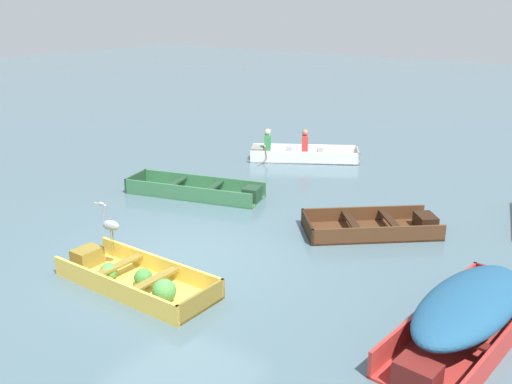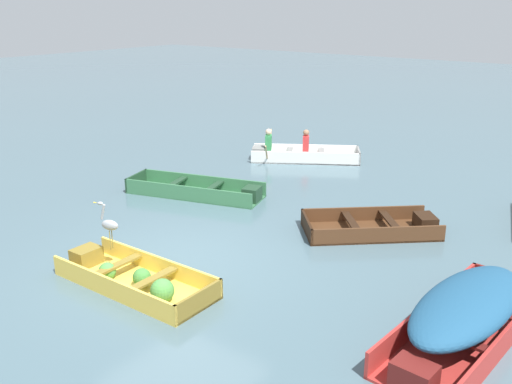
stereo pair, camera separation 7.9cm
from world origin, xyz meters
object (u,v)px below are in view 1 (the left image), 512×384
dinghy_yellow_foreground (134,279)px  skiff_green_mid_moored (200,191)px  skiff_red_outer_moored (468,310)px  rowboat_white_with_crew (298,154)px  heron_on_dinghy (110,224)px  skiff_dark_varnish_near_moored (377,227)px

dinghy_yellow_foreground → skiff_green_mid_moored: 4.67m
skiff_red_outer_moored → skiff_green_mid_moored: bearing=161.1°
dinghy_yellow_foreground → skiff_red_outer_moored: 5.13m
skiff_red_outer_moored → rowboat_white_with_crew: (-6.98, 6.61, -0.25)m
dinghy_yellow_foreground → skiff_green_mid_moored: dinghy_yellow_foreground is taller
dinghy_yellow_foreground → rowboat_white_with_crew: rowboat_white_with_crew is taller
rowboat_white_with_crew → skiff_red_outer_moored: bearing=-43.5°
skiff_green_mid_moored → skiff_red_outer_moored: size_ratio=1.00×
heron_on_dinghy → skiff_green_mid_moored: bearing=111.1°
heron_on_dinghy → dinghy_yellow_foreground: bearing=-13.6°
skiff_red_outer_moored → rowboat_white_with_crew: 9.62m
dinghy_yellow_foreground → skiff_green_mid_moored: bearing=118.6°
skiff_dark_varnish_near_moored → skiff_red_outer_moored: bearing=-47.0°
skiff_red_outer_moored → heron_on_dinghy: (-5.56, -1.50, 0.43)m
skiff_dark_varnish_near_moored → heron_on_dinghy: (-2.89, -4.37, 0.77)m
skiff_dark_varnish_near_moored → heron_on_dinghy: heron_on_dinghy is taller
skiff_dark_varnish_near_moored → rowboat_white_with_crew: size_ratio=0.87×
skiff_dark_varnish_near_moored → skiff_green_mid_moored: skiff_green_mid_moored is taller
skiff_dark_varnish_near_moored → skiff_red_outer_moored: skiff_red_outer_moored is taller
skiff_green_mid_moored → skiff_dark_varnish_near_moored: bearing=5.7°
skiff_red_outer_moored → heron_on_dinghy: size_ratio=4.11×
dinghy_yellow_foreground → skiff_dark_varnish_near_moored: dinghy_yellow_foreground is taller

